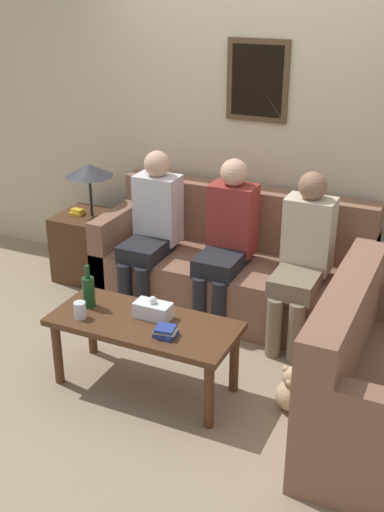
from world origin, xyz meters
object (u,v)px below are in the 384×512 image
object	(u,v)px
couch_side	(384,388)
person_right	(303,254)
person_left	(152,225)
couch_main	(233,270)
teddy_bear	(291,391)
coffee_table	(144,331)
wine_bottle	(89,291)
drinking_glass	(80,310)
person_middle	(227,236)

from	to	relation	value
couch_side	person_right	world-z (taller)	person_right
person_left	person_right	world-z (taller)	person_left
couch_main	teddy_bear	bearing A→B (deg)	-53.09
couch_side	coffee_table	distance (m)	1.45
wine_bottle	drinking_glass	xyz separation A→B (m)	(0.03, -0.15, -0.06)
couch_side	person_right	distance (m)	1.19
teddy_bear	person_right	bearing A→B (deg)	103.66
couch_main	wine_bottle	distance (m)	1.34
couch_side	person_middle	distance (m)	1.67
couch_main	wine_bottle	bearing A→B (deg)	-112.99
person_right	teddy_bear	xyz separation A→B (m)	(0.21, -0.86, -0.52)
coffee_table	person_middle	size ratio (longest dim) A/B	0.97
person_middle	person_right	world-z (taller)	person_middle
drinking_glass	coffee_table	bearing A→B (deg)	18.64
couch_side	drinking_glass	xyz separation A→B (m)	(-1.82, -0.27, 0.21)
couch_main	person_right	xyz separation A→B (m)	(0.60, -0.21, 0.33)
person_middle	person_right	size ratio (longest dim) A/B	1.01
wine_bottle	teddy_bear	size ratio (longest dim) A/B	0.98
person_right	teddy_bear	bearing A→B (deg)	-76.34
couch_side	person_right	size ratio (longest dim) A/B	1.12
person_left	person_right	bearing A→B (deg)	-1.68
person_middle	person_right	xyz separation A→B (m)	(0.59, -0.07, -0.01)
couch_side	person_right	xyz separation A→B (m)	(-0.74, 0.88, 0.33)
coffee_table	teddy_bear	world-z (taller)	coffee_table
person_left	coffee_table	bearing A→B (deg)	-64.43
drinking_glass	teddy_bear	xyz separation A→B (m)	(1.29, 0.29, -0.40)
coffee_table	person_right	world-z (taller)	person_right
couch_main	person_right	bearing A→B (deg)	-19.66
person_left	person_right	size ratio (longest dim) A/B	1.00
couch_side	drinking_glass	distance (m)	1.85
person_left	couch_main	bearing A→B (deg)	16.16
coffee_table	wine_bottle	xyz separation A→B (m)	(-0.41, 0.02, 0.18)
drinking_glass	person_right	size ratio (longest dim) A/B	0.09
person_right	person_left	bearing A→B (deg)	178.32
wine_bottle	person_middle	distance (m)	1.19
wine_bottle	drinking_glass	distance (m)	0.16
coffee_table	wine_bottle	size ratio (longest dim) A/B	4.11
wine_bottle	couch_main	bearing A→B (deg)	67.01
couch_side	person_left	size ratio (longest dim) A/B	1.12
couch_main	person_middle	distance (m)	0.37
coffee_table	couch_side	bearing A→B (deg)	5.77
coffee_table	teddy_bear	distance (m)	0.97
couch_side	person_left	world-z (taller)	person_left
coffee_table	person_left	size ratio (longest dim) A/B	0.97
couch_side	person_left	bearing A→B (deg)	64.91
couch_main	couch_side	size ratio (longest dim) A/B	1.52
couch_main	drinking_glass	world-z (taller)	couch_main
couch_side	person_middle	bearing A→B (deg)	54.71
person_middle	teddy_bear	xyz separation A→B (m)	(0.80, -0.93, -0.53)
person_middle	person_right	bearing A→B (deg)	-6.47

